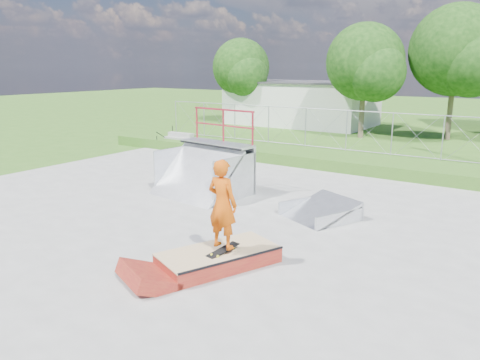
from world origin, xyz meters
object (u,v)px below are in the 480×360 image
(grind_box, at_px, (219,258))
(flat_bank_ramp, at_px, (320,210))
(quarter_pipe, at_px, (200,154))
(skater, at_px, (222,208))

(grind_box, relative_size, flat_bank_ramp, 1.57)
(quarter_pipe, xyz_separation_m, skater, (4.02, -4.30, -0.03))
(quarter_pipe, height_order, flat_bank_ramp, quarter_pipe)
(skater, bearing_deg, quarter_pipe, -46.07)
(quarter_pipe, bearing_deg, skater, -40.39)
(quarter_pipe, height_order, skater, quarter_pipe)
(grind_box, distance_m, flat_bank_ramp, 4.20)
(quarter_pipe, relative_size, skater, 1.48)
(quarter_pipe, distance_m, skater, 5.89)
(flat_bank_ramp, bearing_deg, quarter_pipe, -156.62)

